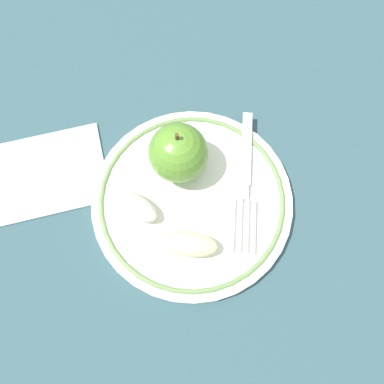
# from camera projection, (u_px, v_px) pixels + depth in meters

# --- Properties ---
(ground_plane) EXTENTS (2.00, 2.00, 0.00)m
(ground_plane) POSITION_uv_depth(u_px,v_px,m) (181.00, 204.00, 0.45)
(ground_plane) COLOR #34555C
(plate) EXTENTS (0.24, 0.24, 0.01)m
(plate) POSITION_uv_depth(u_px,v_px,m) (192.00, 200.00, 0.45)
(plate) COLOR white
(plate) RESTS_ON ground_plane
(apple_red_whole) EXTENTS (0.07, 0.07, 0.08)m
(apple_red_whole) POSITION_uv_depth(u_px,v_px,m) (178.00, 153.00, 0.42)
(apple_red_whole) COLOR #619930
(apple_red_whole) RESTS_ON plate
(apple_slice_front) EXTENTS (0.07, 0.06, 0.02)m
(apple_slice_front) POSITION_uv_depth(u_px,v_px,m) (189.00, 244.00, 0.41)
(apple_slice_front) COLOR beige
(apple_slice_front) RESTS_ON plate
(apple_slice_back) EXTENTS (0.05, 0.07, 0.02)m
(apple_slice_back) POSITION_uv_depth(u_px,v_px,m) (133.00, 205.00, 0.43)
(apple_slice_back) COLOR silver
(apple_slice_back) RESTS_ON plate
(fork) EXTENTS (0.13, 0.15, 0.00)m
(fork) POSITION_uv_depth(u_px,v_px,m) (246.00, 174.00, 0.45)
(fork) COLOR silver
(fork) RESTS_ON plate
(napkin_folded) EXTENTS (0.18, 0.16, 0.01)m
(napkin_folded) POSITION_uv_depth(u_px,v_px,m) (45.00, 173.00, 0.46)
(napkin_folded) COLOR #A8C0CA
(napkin_folded) RESTS_ON ground_plane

